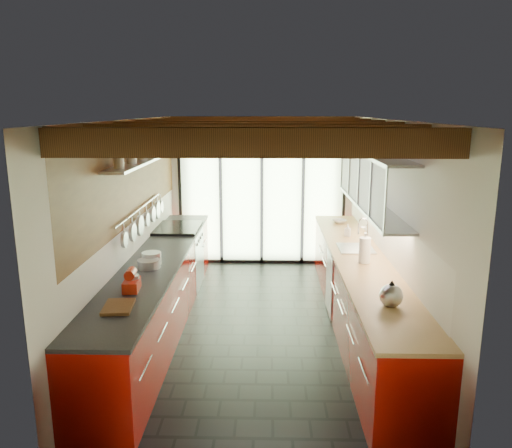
# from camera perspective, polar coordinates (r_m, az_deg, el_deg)

# --- Properties ---
(ground) EXTENTS (5.50, 5.50, 0.00)m
(ground) POSITION_cam_1_polar(r_m,az_deg,el_deg) (6.57, 0.31, -11.49)
(ground) COLOR black
(ground) RESTS_ON ground
(room_shell) EXTENTS (5.50, 5.50, 5.50)m
(room_shell) POSITION_cam_1_polar(r_m,az_deg,el_deg) (6.07, 0.33, 2.86)
(room_shell) COLOR silver
(room_shell) RESTS_ON ground
(ceiling_beams) EXTENTS (3.14, 5.06, 4.90)m
(ceiling_beams) POSITION_cam_1_polar(r_m,az_deg,el_deg) (6.36, 0.40, 10.65)
(ceiling_beams) COLOR #593316
(ceiling_beams) RESTS_ON ground
(glass_door) EXTENTS (2.95, 0.10, 2.90)m
(glass_door) POSITION_cam_1_polar(r_m,az_deg,el_deg) (8.74, 0.67, 6.01)
(glass_door) COLOR #C6EAAD
(glass_door) RESTS_ON ground
(left_counter) EXTENTS (0.68, 5.00, 0.92)m
(left_counter) POSITION_cam_1_polar(r_m,az_deg,el_deg) (6.54, -11.03, -7.49)
(left_counter) COLOR #A00E07
(left_counter) RESTS_ON ground
(range_stove) EXTENTS (0.66, 0.90, 0.97)m
(range_stove) POSITION_cam_1_polar(r_m,az_deg,el_deg) (7.88, -8.80, -3.76)
(range_stove) COLOR silver
(range_stove) RESTS_ON ground
(right_counter) EXTENTS (0.68, 5.00, 0.92)m
(right_counter) POSITION_cam_1_polar(r_m,az_deg,el_deg) (6.50, 11.72, -7.66)
(right_counter) COLOR #A00E07
(right_counter) RESTS_ON ground
(sink_assembly) EXTENTS (0.45, 0.52, 0.43)m
(sink_assembly) POSITION_cam_1_polar(r_m,az_deg,el_deg) (6.72, 11.44, -2.47)
(sink_assembly) COLOR silver
(sink_assembly) RESTS_ON right_counter
(upper_cabinets_right) EXTENTS (0.34, 3.00, 3.00)m
(upper_cabinets_right) POSITION_cam_1_polar(r_m,az_deg,el_deg) (6.47, 13.19, 4.91)
(upper_cabinets_right) COLOR silver
(upper_cabinets_right) RESTS_ON ground
(left_wall_fixtures) EXTENTS (0.28, 2.60, 0.96)m
(left_wall_fixtures) POSITION_cam_1_polar(r_m,az_deg,el_deg) (6.53, -12.67, 4.42)
(left_wall_fixtures) COLOR silver
(left_wall_fixtures) RESTS_ON ground
(stand_mixer) EXTENTS (0.17, 0.27, 0.24)m
(stand_mixer) POSITION_cam_1_polar(r_m,az_deg,el_deg) (5.25, -14.02, -6.39)
(stand_mixer) COLOR red
(stand_mixer) RESTS_ON left_counter
(pot_large) EXTENTS (0.28, 0.28, 0.15)m
(pot_large) POSITION_cam_1_polar(r_m,az_deg,el_deg) (6.07, -11.86, -3.86)
(pot_large) COLOR silver
(pot_large) RESTS_ON left_counter
(pot_small) EXTENTS (0.33, 0.33, 0.10)m
(pot_small) POSITION_cam_1_polar(r_m,az_deg,el_deg) (5.94, -12.16, -4.47)
(pot_small) COLOR silver
(pot_small) RESTS_ON left_counter
(cutting_board) EXTENTS (0.29, 0.39, 0.03)m
(cutting_board) POSITION_cam_1_polar(r_m,az_deg,el_deg) (4.85, -15.45, -9.10)
(cutting_board) COLOR brown
(cutting_board) RESTS_ON left_counter
(kettle) EXTENTS (0.24, 0.28, 0.26)m
(kettle) POSITION_cam_1_polar(r_m,az_deg,el_deg) (4.87, 15.20, -7.74)
(kettle) COLOR silver
(kettle) RESTS_ON right_counter
(paper_towel) EXTENTS (0.17, 0.17, 0.37)m
(paper_towel) POSITION_cam_1_polar(r_m,az_deg,el_deg) (6.10, 12.31, -2.97)
(paper_towel) COLOR white
(paper_towel) RESTS_ON right_counter
(soap_bottle) EXTENTS (0.11, 0.11, 0.18)m
(soap_bottle) POSITION_cam_1_polar(r_m,az_deg,el_deg) (7.35, 10.44, -0.71)
(soap_bottle) COLOR silver
(soap_bottle) RESTS_ON right_counter
(bowl) EXTENTS (0.29, 0.29, 0.05)m
(bowl) POSITION_cam_1_polar(r_m,az_deg,el_deg) (8.19, 9.50, 0.31)
(bowl) COLOR silver
(bowl) RESTS_ON right_counter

